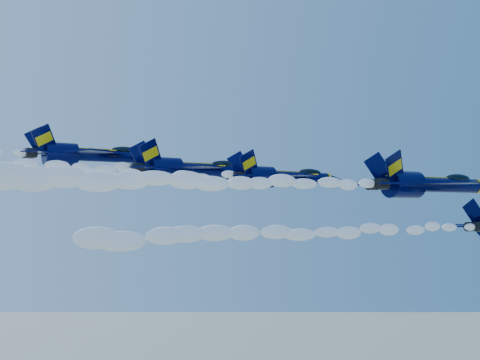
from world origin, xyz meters
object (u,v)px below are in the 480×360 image
jet_third (282,177)px  jet_fourth (191,169)px  jet_second (428,184)px  jet_fifth (89,154)px

jet_third → jet_fourth: size_ratio=0.86×
jet_second → jet_third: jet_third is taller
jet_fifth → jet_second: bearing=-37.8°
jet_fourth → jet_fifth: (-10.67, 6.27, 1.74)m
jet_second → jet_fifth: bearing=142.2°
jet_third → jet_fourth: (-6.88, 9.30, 1.17)m
jet_third → jet_fourth: jet_fourth is taller
jet_fifth → jet_third: bearing=-41.6°
jet_second → jet_third: (-14.15, 9.00, 0.86)m
jet_fourth → jet_fifth: jet_fifth is taller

